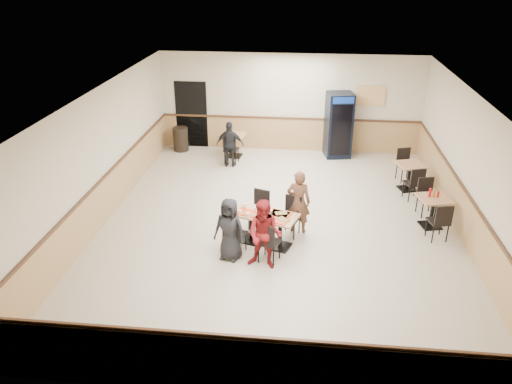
# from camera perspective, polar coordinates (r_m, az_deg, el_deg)

# --- Properties ---
(ground) EXTENTS (10.00, 10.00, 0.00)m
(ground) POSITION_cam_1_polar(r_m,az_deg,el_deg) (11.43, 2.60, -3.73)
(ground) COLOR beige
(ground) RESTS_ON ground
(room_shell) EXTENTS (10.00, 10.00, 10.00)m
(room_shell) POSITION_cam_1_polar(r_m,az_deg,el_deg) (13.54, 10.88, 3.28)
(room_shell) COLOR silver
(room_shell) RESTS_ON ground
(main_table) EXTENTS (1.46, 1.05, 0.71)m
(main_table) POSITION_cam_1_polar(r_m,az_deg,el_deg) (10.46, 1.10, -3.70)
(main_table) COLOR black
(main_table) RESTS_ON ground
(main_chairs) EXTENTS (1.61, 1.84, 0.90)m
(main_chairs) POSITION_cam_1_polar(r_m,az_deg,el_deg) (10.49, 0.86, -3.75)
(main_chairs) COLOR black
(main_chairs) RESTS_ON ground
(diner_woman_left) EXTENTS (0.73, 0.57, 1.31)m
(diner_woman_left) POSITION_cam_1_polar(r_m,az_deg,el_deg) (9.90, -3.03, -4.28)
(diner_woman_left) COLOR black
(diner_woman_left) RESTS_ON ground
(diner_woman_right) EXTENTS (0.79, 0.67, 1.43)m
(diner_woman_right) POSITION_cam_1_polar(r_m,az_deg,el_deg) (9.58, 0.98, -4.92)
(diner_woman_right) COLOR maroon
(diner_woman_right) RESTS_ON ground
(diner_man_opposite) EXTENTS (0.57, 0.41, 1.44)m
(diner_man_opposite) POSITION_cam_1_polar(r_m,az_deg,el_deg) (10.87, 4.88, -1.13)
(diner_man_opposite) COLOR brown
(diner_man_opposite) RESTS_ON ground
(lone_diner) EXTENTS (0.79, 0.34, 1.34)m
(lone_diner) POSITION_cam_1_polar(r_m,az_deg,el_deg) (14.41, -2.99, 5.45)
(lone_diner) COLOR black
(lone_diner) RESTS_ON ground
(tabletop_clutter) EXTENTS (1.20, 0.75, 0.12)m
(tabletop_clutter) POSITION_cam_1_polar(r_m,az_deg,el_deg) (10.29, 1.36, -2.58)
(tabletop_clutter) COLOR #C2350C
(tabletop_clutter) RESTS_ON main_table
(side_table_near) EXTENTS (0.80, 0.80, 0.71)m
(side_table_near) POSITION_cam_1_polar(r_m,az_deg,el_deg) (11.82, 19.56, -1.68)
(side_table_near) COLOR black
(side_table_near) RESTS_ON ground
(side_table_near_chair_south) EXTENTS (0.50, 0.50, 0.90)m
(side_table_near_chair_south) POSITION_cam_1_polar(r_m,az_deg,el_deg) (11.33, 20.13, -3.07)
(side_table_near_chair_south) COLOR black
(side_table_near_chair_south) RESTS_ON ground
(side_table_near_chair_north) EXTENTS (0.50, 0.50, 0.90)m
(side_table_near_chair_north) POSITION_cam_1_polar(r_m,az_deg,el_deg) (12.33, 19.01, -0.59)
(side_table_near_chair_north) COLOR black
(side_table_near_chair_north) RESTS_ON ground
(side_table_far) EXTENTS (0.84, 0.84, 0.72)m
(side_table_far) POSITION_cam_1_polar(r_m,az_deg,el_deg) (13.55, 17.13, 2.13)
(side_table_far) COLOR black
(side_table_far) RESTS_ON ground
(side_table_far_chair_south) EXTENTS (0.53, 0.53, 0.91)m
(side_table_far_chair_south) POSITION_cam_1_polar(r_m,az_deg,el_deg) (13.04, 17.53, 1.06)
(side_table_far_chair_south) COLOR black
(side_table_far_chair_south) RESTS_ON ground
(side_table_far_chair_north) EXTENTS (0.53, 0.53, 0.91)m
(side_table_far_chair_north) POSITION_cam_1_polar(r_m,az_deg,el_deg) (14.08, 16.73, 2.95)
(side_table_far_chair_north) COLOR black
(side_table_far_chair_north) RESTS_ON ground
(condiment_caddy) EXTENTS (0.23, 0.06, 0.20)m
(condiment_caddy) POSITION_cam_1_polar(r_m,az_deg,el_deg) (11.72, 19.59, -0.13)
(condiment_caddy) COLOR #B40C14
(condiment_caddy) RESTS_ON side_table_near
(back_table) EXTENTS (0.74, 0.74, 0.71)m
(back_table) POSITION_cam_1_polar(r_m,az_deg,el_deg) (15.23, -2.51, 5.76)
(back_table) COLOR black
(back_table) RESTS_ON ground
(back_table_chair_lone) EXTENTS (0.47, 0.47, 0.90)m
(back_table_chair_lone) POSITION_cam_1_polar(r_m,az_deg,el_deg) (14.71, -2.83, 4.95)
(back_table_chair_lone) COLOR black
(back_table_chair_lone) RESTS_ON ground
(pepsi_cooler) EXTENTS (0.86, 0.86, 1.95)m
(pepsi_cooler) POSITION_cam_1_polar(r_m,az_deg,el_deg) (15.31, 9.41, 7.55)
(pepsi_cooler) COLOR black
(pepsi_cooler) RESTS_ON ground
(trash_bin) EXTENTS (0.47, 0.47, 0.74)m
(trash_bin) POSITION_cam_1_polar(r_m,az_deg,el_deg) (15.93, -8.61, 5.99)
(trash_bin) COLOR black
(trash_bin) RESTS_ON ground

